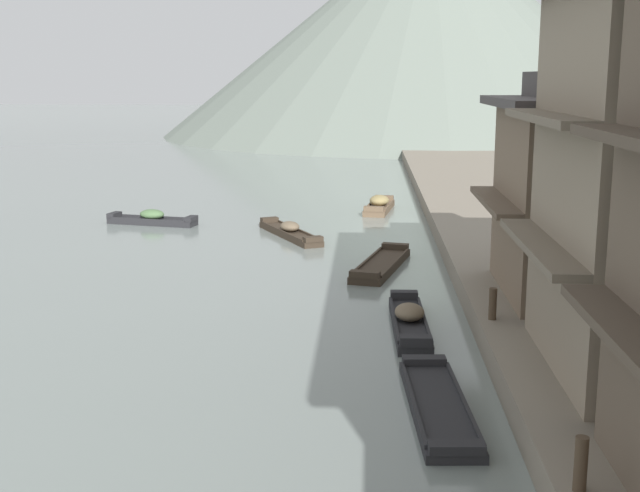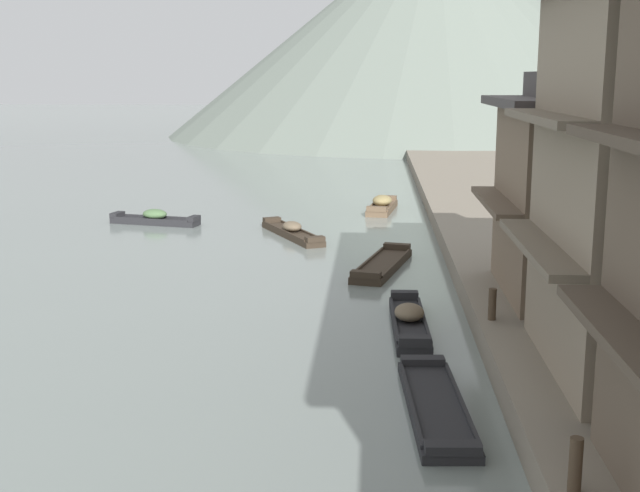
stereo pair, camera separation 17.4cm
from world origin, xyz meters
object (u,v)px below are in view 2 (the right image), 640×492
at_px(boat_moored_nearest, 436,406).
at_px(boat_midriver_drifting, 155,219).
at_px(boat_moored_far, 382,265).
at_px(mooring_post_dock_mid, 575,465).
at_px(boat_moored_second, 382,205).
at_px(boat_moored_third, 409,321).
at_px(mooring_post_dock_far, 492,304).
at_px(boat_midriver_upstream, 292,232).
at_px(house_waterfront_narrow, 582,188).

xyz_separation_m(boat_moored_nearest, boat_midriver_drifting, (-11.36, 21.15, 0.12)).
relative_size(boat_moored_far, mooring_post_dock_mid, 6.16).
relative_size(boat_moored_nearest, boat_moored_second, 1.16).
relative_size(boat_moored_second, boat_moored_third, 0.91).
bearing_deg(mooring_post_dock_far, boat_moored_second, 96.88).
bearing_deg(mooring_post_dock_mid, mooring_post_dock_far, 90.00).
xyz_separation_m(boat_moored_nearest, boat_moored_second, (-0.88, 25.66, 0.17)).
distance_m(boat_midriver_upstream, mooring_post_dock_far, 15.60).
xyz_separation_m(boat_midriver_drifting, house_waterfront_narrow, (15.76, -14.10, 3.44)).
distance_m(boat_moored_far, boat_midriver_upstream, 6.96).
bearing_deg(boat_midriver_upstream, mooring_post_dock_far, -65.55).
xyz_separation_m(boat_moored_far, boat_midriver_drifting, (-10.38, 8.46, 0.10)).
xyz_separation_m(boat_moored_nearest, mooring_post_dock_far, (1.69, 4.35, 0.96)).
relative_size(boat_moored_far, mooring_post_dock_far, 6.48).
distance_m(boat_moored_far, mooring_post_dock_mid, 17.43).
xyz_separation_m(boat_moored_second, boat_moored_far, (-0.09, -12.97, -0.15)).
bearing_deg(boat_moored_third, boat_moored_far, 95.27).
bearing_deg(mooring_post_dock_mid, boat_moored_second, 94.87).
bearing_deg(boat_moored_second, house_waterfront_narrow, -74.15).
distance_m(boat_moored_third, mooring_post_dock_mid, 10.33).
distance_m(boat_moored_nearest, boat_moored_third, 5.59).
bearing_deg(boat_moored_second, boat_midriver_upstream, -118.50).
height_order(boat_midriver_drifting, house_waterfront_narrow, house_waterfront_narrow).
distance_m(boat_moored_nearest, boat_midriver_upstream, 19.13).
relative_size(house_waterfront_narrow, mooring_post_dock_mid, 7.41).
relative_size(boat_moored_nearest, boat_midriver_upstream, 0.97).
bearing_deg(boat_midriver_upstream, boat_moored_second, 61.50).
relative_size(boat_moored_third, boat_midriver_drifting, 1.09).
bearing_deg(boat_midriver_upstream, boat_moored_nearest, -75.61).
height_order(boat_midriver_upstream, mooring_post_dock_mid, mooring_post_dock_mid).
bearing_deg(house_waterfront_narrow, mooring_post_dock_mid, -103.19).
relative_size(boat_moored_nearest, boat_moored_third, 1.06).
bearing_deg(mooring_post_dock_far, mooring_post_dock_mid, -90.00).
bearing_deg(mooring_post_dock_far, house_waterfront_narrow, 44.98).
bearing_deg(boat_moored_nearest, boat_midriver_upstream, 104.39).
xyz_separation_m(boat_moored_far, boat_midriver_upstream, (-3.78, 5.84, 0.06)).
bearing_deg(boat_midriver_drifting, boat_midriver_upstream, -21.68).
height_order(boat_moored_far, mooring_post_dock_far, mooring_post_dock_far).
distance_m(mooring_post_dock_mid, mooring_post_dock_far, 8.86).
bearing_deg(boat_moored_nearest, mooring_post_dock_mid, -69.43).
relative_size(boat_midriver_drifting, mooring_post_dock_far, 5.35).
bearing_deg(house_waterfront_narrow, boat_moored_far, 133.65).
bearing_deg(boat_moored_far, boat_midriver_upstream, 122.94).
distance_m(boat_midriver_drifting, mooring_post_dock_far, 21.29).
relative_size(boat_moored_second, boat_midriver_drifting, 0.99).
bearing_deg(boat_midriver_drifting, mooring_post_dock_far, -52.17).
distance_m(boat_moored_second, boat_moored_third, 20.09).
xyz_separation_m(boat_moored_nearest, mooring_post_dock_mid, (1.69, -4.51, 0.98)).
distance_m(boat_moored_second, boat_moored_far, 12.97).
xyz_separation_m(boat_moored_far, mooring_post_dock_far, (2.66, -8.34, 0.93)).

